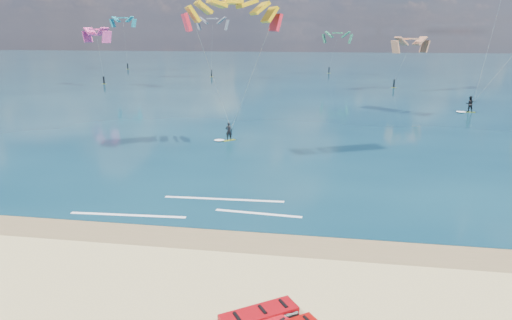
{
  "coord_description": "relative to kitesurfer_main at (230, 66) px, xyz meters",
  "views": [
    {
      "loc": [
        7.15,
        -16.0,
        9.37
      ],
      "look_at": [
        3.35,
        8.0,
        2.51
      ],
      "focal_mm": 32.0,
      "sensor_mm": 36.0,
      "label": 1
    }
  ],
  "objects": [
    {
      "name": "shoreline_foam",
      "position": [
        1.09,
        -13.4,
        -6.72
      ],
      "size": [
        12.25,
        3.64,
        0.01
      ],
      "color": "white",
      "rests_on": "ground"
    },
    {
      "name": "wet_sand_strip",
      "position": [
        0.6,
        -16.95,
        -6.76
      ],
      "size": [
        320.0,
        2.4,
        0.01
      ],
      "primitive_type": "cube",
      "color": "brown",
      "rests_on": "ground"
    },
    {
      "name": "sea",
      "position": [
        0.6,
        84.05,
        -6.74
      ],
      "size": [
        320.0,
        200.0,
        0.04
      ],
      "primitive_type": "cube",
      "color": "#0A2A3C",
      "rests_on": "ground"
    },
    {
      "name": "distant_kites",
      "position": [
        -5.46,
        54.85,
        -1.51
      ],
      "size": [
        89.4,
        36.86,
        12.54
      ],
      "color": "#C47A55",
      "rests_on": "ground"
    },
    {
      "name": "ground",
      "position": [
        0.6,
        20.05,
        -6.76
      ],
      "size": [
        320.0,
        320.0,
        0.0
      ],
      "primitive_type": "plane",
      "color": "tan",
      "rests_on": "ground"
    },
    {
      "name": "kitesurfer_main",
      "position": [
        0.0,
        0.0,
        0.0
      ],
      "size": [
        7.68,
        7.65,
        12.84
      ],
      "rotation": [
        0.0,
        0.0,
        0.78
      ],
      "color": "#C4E81B",
      "rests_on": "sea"
    },
    {
      "name": "kitesurfer_far",
      "position": [
        26.42,
        19.0,
        2.31
      ],
      "size": [
        10.36,
        8.28,
        17.37
      ],
      "rotation": [
        0.0,
        0.0,
        -0.1
      ],
      "color": "#91B41B",
      "rests_on": "sea"
    }
  ]
}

